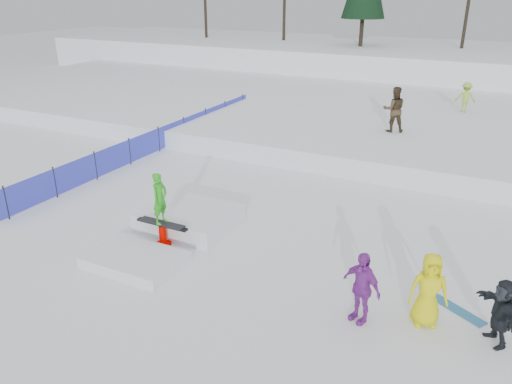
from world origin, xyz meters
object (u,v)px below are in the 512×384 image
at_px(walker_olive, 394,109).
at_px(spectator_dark, 501,312).
at_px(walker_ygreen, 466,97).
at_px(spectator_purple, 361,287).
at_px(jib_rail_feature, 175,227).
at_px(safety_fence, 159,139).
at_px(spectator_yellow, 429,290).

distance_m(walker_olive, spectator_dark, 12.93).
distance_m(walker_olive, walker_ygreen, 5.75).
bearing_deg(spectator_purple, jib_rail_feature, -169.14).
bearing_deg(safety_fence, spectator_dark, -27.54).
xyz_separation_m(walker_olive, jib_rail_feature, (-3.62, -11.06, -1.46)).
bearing_deg(spectator_yellow, spectator_purple, -178.68).
relative_size(walker_ygreen, spectator_dark, 1.03).
xyz_separation_m(safety_fence, spectator_yellow, (12.28, -7.12, 0.27)).
height_order(spectator_purple, spectator_yellow, spectator_yellow).
height_order(spectator_dark, jib_rail_feature, jib_rail_feature).
distance_m(safety_fence, walker_olive, 10.16).
xyz_separation_m(safety_fence, walker_ygreen, (11.24, 10.04, 0.99)).
xyz_separation_m(spectator_purple, spectator_yellow, (1.28, 0.52, 0.01)).
xyz_separation_m(spectator_yellow, jib_rail_feature, (-7.04, 0.89, -0.52)).
xyz_separation_m(safety_fence, jib_rail_feature, (5.24, -6.23, -0.25)).
xyz_separation_m(walker_ygreen, spectator_purple, (-0.24, -17.69, -0.72)).
bearing_deg(safety_fence, walker_ygreen, 41.77).
relative_size(safety_fence, spectator_yellow, 9.70).
bearing_deg(walker_ygreen, spectator_dark, 93.58).
height_order(safety_fence, spectator_purple, spectator_purple).
height_order(walker_ygreen, spectator_yellow, walker_ygreen).
height_order(walker_olive, spectator_dark, walker_olive).
bearing_deg(spectator_dark, walker_olive, 171.08).
bearing_deg(walker_olive, jib_rail_feature, 49.38).
relative_size(safety_fence, walker_olive, 8.26).
relative_size(spectator_yellow, spectator_dark, 1.15).
xyz_separation_m(walker_ygreen, jib_rail_feature, (-6.01, -16.27, -1.23)).
bearing_deg(spectator_dark, jib_rail_feature, -126.92).
bearing_deg(jib_rail_feature, walker_ygreen, 69.73).
relative_size(walker_olive, spectator_dark, 1.34).
xyz_separation_m(safety_fence, walker_olive, (8.85, 4.83, 1.22)).
height_order(walker_ygreen, spectator_dark, walker_ygreen).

